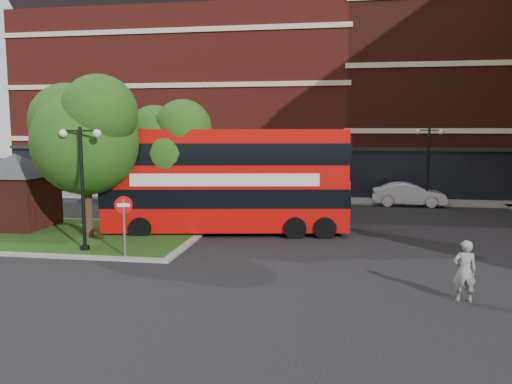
% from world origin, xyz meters
% --- Properties ---
extents(ground, '(120.00, 120.00, 0.00)m').
position_xyz_m(ground, '(0.00, 0.00, 0.00)').
color(ground, black).
rests_on(ground, ground).
extents(pavement_far, '(44.00, 3.00, 0.12)m').
position_xyz_m(pavement_far, '(0.00, 16.50, 0.06)').
color(pavement_far, slate).
rests_on(pavement_far, ground).
extents(terrace_far_left, '(26.00, 12.00, 14.00)m').
position_xyz_m(terrace_far_left, '(-8.00, 24.00, 7.00)').
color(terrace_far_left, maroon).
rests_on(terrace_far_left, ground).
extents(terrace_far_right, '(18.00, 12.00, 16.00)m').
position_xyz_m(terrace_far_right, '(14.00, 24.00, 8.00)').
color(terrace_far_right, '#471911').
rests_on(terrace_far_right, ground).
extents(traffic_island, '(12.60, 7.60, 0.15)m').
position_xyz_m(traffic_island, '(-8.00, 3.00, 0.07)').
color(traffic_island, gray).
rests_on(traffic_island, ground).
extents(kiosk, '(6.51, 6.51, 3.60)m').
position_xyz_m(kiosk, '(-11.00, 4.00, 2.32)').
color(kiosk, '#471911').
rests_on(kiosk, traffic_island).
extents(tree_island_west, '(5.40, 4.71, 7.21)m').
position_xyz_m(tree_island_west, '(-6.60, 2.58, 4.79)').
color(tree_island_west, '#2D2116').
rests_on(tree_island_west, ground).
extents(tree_island_east, '(4.46, 3.90, 6.29)m').
position_xyz_m(tree_island_east, '(-3.58, 5.06, 4.24)').
color(tree_island_east, '#2D2116').
rests_on(tree_island_east, ground).
extents(lamp_island, '(1.72, 0.36, 5.00)m').
position_xyz_m(lamp_island, '(-5.50, 0.20, 2.83)').
color(lamp_island, black).
rests_on(lamp_island, ground).
extents(lamp_far_left, '(1.72, 0.36, 5.00)m').
position_xyz_m(lamp_far_left, '(2.00, 14.50, 2.83)').
color(lamp_far_left, black).
rests_on(lamp_far_left, ground).
extents(lamp_far_right, '(1.72, 0.36, 5.00)m').
position_xyz_m(lamp_far_right, '(10.00, 14.50, 2.83)').
color(lamp_far_right, black).
rests_on(lamp_far_right, ground).
extents(bus, '(11.55, 4.40, 4.31)m').
position_xyz_m(bus, '(-0.78, 4.96, 2.83)').
color(bus, '#BF0B07').
rests_on(bus, ground).
extents(woman, '(0.67, 0.45, 1.79)m').
position_xyz_m(woman, '(8.00, -3.33, 0.90)').
color(woman, gray).
rests_on(woman, ground).
extents(car_silver, '(3.90, 1.89, 1.28)m').
position_xyz_m(car_silver, '(-2.17, 16.00, 0.64)').
color(car_silver, '#B9BBC1').
rests_on(car_silver, ground).
extents(car_white, '(4.59, 1.70, 1.50)m').
position_xyz_m(car_white, '(9.00, 15.05, 0.75)').
color(car_white, silver).
rests_on(car_white, ground).
extents(no_entry_sign, '(0.66, 0.21, 2.43)m').
position_xyz_m(no_entry_sign, '(-3.50, -0.50, 1.73)').
color(no_entry_sign, slate).
rests_on(no_entry_sign, ground).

